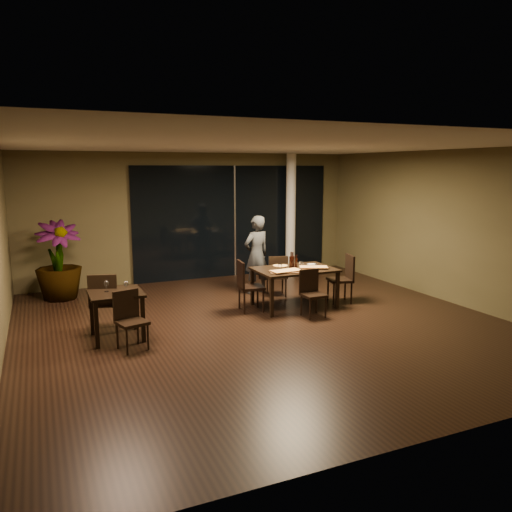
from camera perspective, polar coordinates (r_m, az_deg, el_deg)
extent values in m
plane|color=black|center=(8.60, 0.96, -7.85)|extent=(8.00, 8.00, 0.00)
cube|color=#484126|center=(12.04, -7.12, 4.51)|extent=(8.00, 0.10, 3.00)
cube|color=#484126|center=(4.95, 21.04, -3.95)|extent=(8.00, 0.10, 3.00)
cube|color=#484126|center=(10.61, 21.32, 3.17)|extent=(0.10, 8.00, 3.00)
cube|color=silver|center=(8.20, 1.02, 12.68)|extent=(8.00, 8.00, 0.04)
cube|color=black|center=(12.29, -2.50, 3.99)|extent=(5.00, 0.06, 2.70)
cylinder|color=silver|center=(12.58, 3.99, 4.79)|extent=(0.24, 0.24, 3.00)
cube|color=black|center=(9.54, 4.43, -1.55)|extent=(1.50, 1.00, 0.04)
cube|color=black|center=(8.94, 1.81, -4.78)|extent=(0.06, 0.06, 0.71)
cube|color=black|center=(9.60, 9.28, -3.88)|extent=(0.06, 0.06, 0.71)
cube|color=black|center=(9.72, -0.43, -3.57)|extent=(0.06, 0.06, 0.71)
cube|color=black|center=(10.33, 6.63, -2.83)|extent=(0.06, 0.06, 0.71)
cube|color=black|center=(8.04, -15.75, -4.11)|extent=(0.80, 0.80, 0.04)
cube|color=black|center=(7.77, -17.75, -7.56)|extent=(0.06, 0.06, 0.71)
cube|color=black|center=(7.86, -12.79, -7.12)|extent=(0.06, 0.06, 0.71)
cube|color=black|center=(8.42, -18.26, -6.23)|extent=(0.06, 0.06, 0.71)
cube|color=black|center=(8.50, -13.68, -5.85)|extent=(0.06, 0.06, 0.71)
cube|color=black|center=(10.41, 2.36, -2.34)|extent=(0.49, 0.49, 0.05)
cylinder|color=black|center=(10.65, 3.05, -3.21)|extent=(0.03, 0.03, 0.41)
cylinder|color=black|center=(10.58, 1.30, -3.28)|extent=(0.03, 0.03, 0.41)
cylinder|color=black|center=(10.33, 3.43, -3.62)|extent=(0.03, 0.03, 0.41)
cylinder|color=black|center=(10.27, 1.63, -3.69)|extent=(0.03, 0.03, 0.41)
cube|color=black|center=(10.19, 2.57, -1.30)|extent=(0.40, 0.14, 0.46)
cube|color=black|center=(9.01, 6.59, -4.46)|extent=(0.39, 0.39, 0.04)
cylinder|color=black|center=(8.85, 6.20, -6.05)|extent=(0.03, 0.03, 0.40)
cylinder|color=black|center=(9.01, 7.96, -5.79)|extent=(0.03, 0.03, 0.40)
cylinder|color=black|center=(9.12, 5.19, -5.55)|extent=(0.03, 0.03, 0.40)
cylinder|color=black|center=(9.27, 6.92, -5.32)|extent=(0.03, 0.03, 0.40)
cube|color=black|center=(9.10, 6.05, -2.86)|extent=(0.39, 0.04, 0.44)
cube|color=black|center=(9.29, -0.55, -3.59)|extent=(0.49, 0.49, 0.05)
cylinder|color=black|center=(9.23, 0.85, -5.13)|extent=(0.04, 0.04, 0.45)
cylinder|color=black|center=(9.56, 0.19, -4.59)|extent=(0.04, 0.04, 0.45)
cylinder|color=black|center=(9.13, -1.33, -5.30)|extent=(0.04, 0.04, 0.45)
cylinder|color=black|center=(9.47, -1.91, -4.75)|extent=(0.04, 0.04, 0.45)
cube|color=black|center=(9.18, -1.76, -2.15)|extent=(0.09, 0.44, 0.50)
cube|color=black|center=(10.04, 9.56, -2.72)|extent=(0.53, 0.53, 0.05)
cylinder|color=black|center=(10.20, 8.23, -3.78)|extent=(0.04, 0.04, 0.45)
cylinder|color=black|center=(9.86, 8.88, -4.27)|extent=(0.04, 0.04, 0.45)
cylinder|color=black|center=(10.31, 10.14, -3.68)|extent=(0.04, 0.04, 0.45)
cylinder|color=black|center=(9.98, 10.85, -4.16)|extent=(0.04, 0.04, 0.45)
cube|color=black|center=(10.05, 10.68, -1.27)|extent=(0.14, 0.44, 0.50)
cube|color=black|center=(8.57, -16.84, -5.13)|extent=(0.56, 0.56, 0.05)
cylinder|color=black|center=(8.78, -15.39, -6.26)|extent=(0.04, 0.04, 0.46)
cylinder|color=black|center=(8.84, -17.78, -6.28)|extent=(0.04, 0.04, 0.46)
cylinder|color=black|center=(8.43, -15.70, -6.96)|extent=(0.04, 0.04, 0.46)
cylinder|color=black|center=(8.49, -18.19, -6.97)|extent=(0.04, 0.04, 0.46)
cube|color=black|center=(8.32, -17.14, -3.79)|extent=(0.45, 0.16, 0.51)
cube|color=black|center=(7.58, -13.98, -7.40)|extent=(0.49, 0.49, 0.05)
cylinder|color=black|center=(7.43, -14.52, -9.42)|extent=(0.03, 0.03, 0.41)
cylinder|color=black|center=(7.57, -12.24, -8.98)|extent=(0.03, 0.03, 0.41)
cylinder|color=black|center=(7.72, -15.56, -8.74)|extent=(0.03, 0.03, 0.41)
cylinder|color=black|center=(7.85, -13.34, -8.33)|extent=(0.03, 0.03, 0.41)
cube|color=black|center=(7.67, -14.64, -5.43)|extent=(0.40, 0.14, 0.46)
imported|color=#2A2C2F|center=(10.52, 0.06, 0.12)|extent=(0.64, 0.50, 1.66)
imported|color=#214F1A|center=(10.83, -21.66, -0.47)|extent=(1.04, 1.04, 1.60)
cube|color=#452A16|center=(9.19, 3.47, -1.82)|extent=(0.67, 0.46, 0.01)
cube|color=#402914|center=(9.57, 6.58, -1.39)|extent=(0.56, 0.30, 0.01)
cylinder|color=#B53D14|center=(9.73, 2.79, -1.15)|extent=(0.28, 0.28, 0.01)
cylinder|color=white|center=(9.46, 2.75, -1.22)|extent=(0.08, 0.08, 0.09)
cylinder|color=white|center=(9.76, 5.20, -0.90)|extent=(0.08, 0.08, 0.09)
cube|color=white|center=(9.72, 7.30, -1.22)|extent=(0.20, 0.14, 0.01)
cube|color=white|center=(9.96, 6.45, -0.94)|extent=(0.19, 0.13, 0.01)
cube|color=white|center=(7.85, -14.95, -4.19)|extent=(0.21, 0.16, 0.01)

